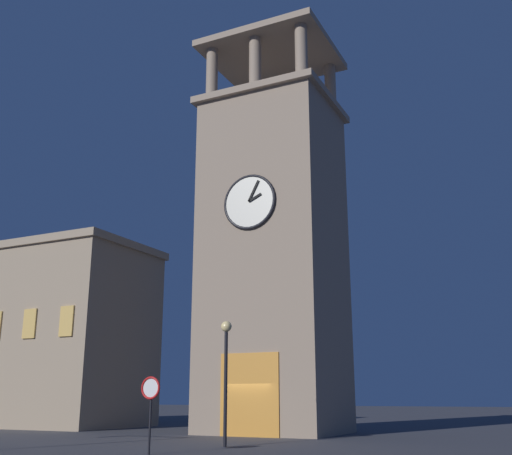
{
  "coord_description": "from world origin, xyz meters",
  "views": [
    {
      "loc": [
        -14.02,
        28.6,
        1.89
      ],
      "look_at": [
        1.1,
        -2.44,
        11.41
      ],
      "focal_mm": 43.09,
      "sensor_mm": 36.0,
      "label": 1
    }
  ],
  "objects": [
    {
      "name": "adjacent_wing_building",
      "position": [
        19.43,
        -3.21,
        5.91
      ],
      "size": [
        18.07,
        8.11,
        11.78
      ],
      "color": "gray",
      "rests_on": "ground_plane"
    },
    {
      "name": "clocktower",
      "position": [
        -0.04,
        -2.42,
        9.89
      ],
      "size": [
        7.57,
        6.73,
        25.02
      ],
      "color": "gray",
      "rests_on": "ground_plane"
    },
    {
      "name": "ground_plane",
      "position": [
        0.0,
        0.0,
        0.0
      ],
      "size": [
        200.0,
        200.0,
        0.0
      ],
      "primitive_type": "plane",
      "color": "#424247"
    },
    {
      "name": "no_horn_sign",
      "position": [
        -1.18,
        10.53,
        1.99
      ],
      "size": [
        0.78,
        0.14,
        2.57
      ],
      "color": "black",
      "rests_on": "ground_plane"
    },
    {
      "name": "street_lamp",
      "position": [
        -1.93,
        6.54,
        3.41
      ],
      "size": [
        0.44,
        0.44,
        4.86
      ],
      "color": "black",
      "rests_on": "ground_plane"
    }
  ]
}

